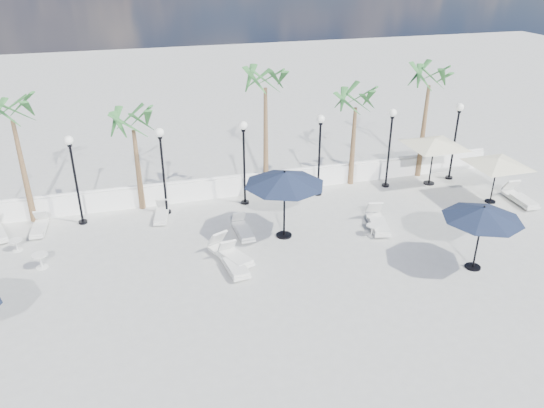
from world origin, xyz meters
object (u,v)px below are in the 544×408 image
object	(u,v)px
lounger_7	(520,198)
parasol_navy_mid	(285,179)
lounger_1	(39,227)
lounger_5	(234,263)
lounger_2	(161,214)
parasol_cream_sq_b	(435,139)
lounger_6	(378,222)
parasol_navy_right	(483,214)
parasol_cream_sq_a	(499,158)
lounger_3	(230,254)
lounger_4	(243,230)

from	to	relation	value
lounger_7	parasol_navy_mid	size ratio (longest dim) A/B	0.64
lounger_1	lounger_7	bearing A→B (deg)	-5.51
lounger_5	lounger_7	bearing A→B (deg)	1.51
lounger_2	parasol_cream_sq_b	size ratio (longest dim) A/B	0.34
lounger_6	parasol_navy_right	xyz separation A→B (m)	(1.97, -3.72, 1.94)
lounger_6	parasol_cream_sq_b	distance (m)	6.01
lounger_7	parasol_navy_mid	bearing A→B (deg)	-176.59
lounger_5	parasol_cream_sq_a	xyz separation A→B (m)	(12.42, 2.27, 1.86)
lounger_3	lounger_4	bearing A→B (deg)	39.05
lounger_4	parasol_navy_mid	world-z (taller)	parasol_navy_mid
lounger_6	parasol_navy_mid	bearing A→B (deg)	-172.24
lounger_1	lounger_5	world-z (taller)	lounger_5
lounger_4	lounger_5	size ratio (longest dim) A/B	0.88
lounger_1	parasol_cream_sq_b	size ratio (longest dim) A/B	0.33
lounger_1	parasol_cream_sq_b	bearing A→B (deg)	2.85
lounger_1	lounger_5	size ratio (longest dim) A/B	0.82
lounger_1	lounger_4	world-z (taller)	lounger_4
parasol_cream_sq_a	lounger_7	bearing A→B (deg)	-19.40
lounger_1	parasol_cream_sq_a	distance (m)	19.72
lounger_1	lounger_6	bearing A→B (deg)	-11.68
lounger_4	lounger_5	xyz separation A→B (m)	(-0.89, -2.37, 0.03)
lounger_3	lounger_5	world-z (taller)	lounger_3
lounger_1	lounger_2	bearing A→B (deg)	0.66
parasol_navy_right	parasol_navy_mid	bearing A→B (deg)	145.07
lounger_5	lounger_6	size ratio (longest dim) A/B	0.95
lounger_3	parasol_cream_sq_a	world-z (taller)	parasol_cream_sq_a
lounger_2	parasol_navy_right	distance (m)	12.76
lounger_4	parasol_navy_right	world-z (taller)	parasol_navy_right
lounger_7	parasol_cream_sq_b	xyz separation A→B (m)	(-2.81, 3.04, 2.07)
lounger_5	parasol_cream_sq_b	size ratio (longest dim) A/B	0.40
parasol_cream_sq_a	lounger_2	bearing A→B (deg)	170.50
lounger_7	parasol_navy_right	bearing A→B (deg)	-138.72
lounger_2	parasol_cream_sq_b	bearing A→B (deg)	10.32
lounger_4	parasol_cream_sq_a	size ratio (longest dim) A/B	0.38
lounger_7	parasol_navy_right	xyz separation A→B (m)	(-5.30, -4.15, 1.94)
parasol_navy_right	lounger_1	bearing A→B (deg)	154.88
parasol_cream_sq_a	lounger_6	bearing A→B (deg)	-171.93
parasol_navy_mid	lounger_7	bearing A→B (deg)	0.17
lounger_5	parasol_cream_sq_b	xyz separation A→B (m)	(10.83, 4.88, 2.07)
lounger_1	lounger_5	xyz separation A→B (m)	(7.03, -4.90, 0.04)
lounger_4	parasol_cream_sq_a	bearing A→B (deg)	-2.67
lounger_2	parasol_cream_sq_a	size ratio (longest dim) A/B	0.37
lounger_2	parasol_navy_mid	size ratio (longest dim) A/B	0.54
lounger_4	parasol_cream_sq_a	distance (m)	11.68
parasol_navy_mid	parasol_cream_sq_b	size ratio (longest dim) A/B	0.63
lounger_3	parasol_cream_sq_a	size ratio (longest dim) A/B	0.47
parasol_navy_right	lounger_3	bearing A→B (deg)	160.60
lounger_3	parasol_navy_right	world-z (taller)	parasol_navy_right
lounger_7	parasol_navy_right	world-z (taller)	parasol_navy_right
lounger_5	lounger_7	distance (m)	13.76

